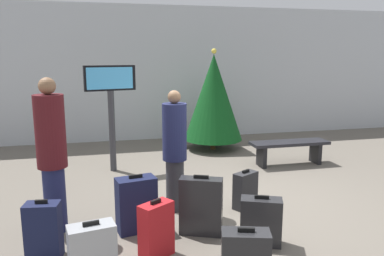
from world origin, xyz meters
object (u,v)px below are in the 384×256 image
(traveller_0, at_px, (52,152))
(suitcase_7, at_px, (245,190))
(waiting_bench, at_px, (289,147))
(suitcase_1, at_px, (43,231))
(traveller_1, at_px, (175,148))
(suitcase_4, at_px, (136,204))
(suitcase_5, at_px, (201,206))
(holiday_tree, at_px, (213,97))
(suitcase_2, at_px, (156,230))
(flight_info_kiosk, at_px, (111,98))
(suitcase_3, at_px, (92,253))
(suitcase_6, at_px, (261,221))

(traveller_0, bearing_deg, suitcase_7, 3.01)
(waiting_bench, height_order, suitcase_1, suitcase_1)
(traveller_1, distance_m, suitcase_7, 1.19)
(suitcase_1, xyz_separation_m, suitcase_4, (1.04, 0.44, 0.03))
(waiting_bench, height_order, suitcase_5, suitcase_5)
(holiday_tree, relative_size, suitcase_2, 3.54)
(flight_info_kiosk, distance_m, suitcase_3, 3.82)
(suitcase_6, bearing_deg, suitcase_5, 146.13)
(flight_info_kiosk, xyz_separation_m, suitcase_6, (1.57, -3.34, -1.13))
(suitcase_6, bearing_deg, suitcase_3, -170.91)
(holiday_tree, height_order, suitcase_6, holiday_tree)
(suitcase_3, bearing_deg, suitcase_4, 62.35)
(suitcase_4, bearing_deg, suitcase_2, -77.75)
(traveller_0, bearing_deg, flight_info_kiosk, 72.16)
(traveller_0, height_order, suitcase_1, traveller_0)
(flight_info_kiosk, xyz_separation_m, suitcase_5, (0.96, -2.93, -1.05))
(traveller_0, bearing_deg, traveller_1, 11.11)
(traveller_1, distance_m, suitcase_3, 1.98)
(flight_info_kiosk, height_order, waiting_bench, flight_info_kiosk)
(holiday_tree, height_order, suitcase_4, holiday_tree)
(suitcase_4, bearing_deg, traveller_0, 166.65)
(flight_info_kiosk, distance_m, suitcase_2, 3.54)
(suitcase_5, bearing_deg, suitcase_7, 37.68)
(waiting_bench, height_order, traveller_0, traveller_0)
(holiday_tree, bearing_deg, flight_info_kiosk, -153.06)
(traveller_0, height_order, suitcase_3, traveller_0)
(traveller_1, height_order, suitcase_4, traveller_1)
(suitcase_1, relative_size, suitcase_6, 1.12)
(holiday_tree, relative_size, suitcase_6, 3.91)
(traveller_1, bearing_deg, suitcase_1, -149.01)
(traveller_0, xyz_separation_m, suitcase_6, (2.35, -0.91, -0.74))
(suitcase_2, bearing_deg, suitcase_1, 167.77)
(suitcase_1, bearing_deg, suitcase_5, 5.24)
(traveller_1, height_order, suitcase_1, traveller_1)
(traveller_0, xyz_separation_m, suitcase_2, (1.13, -0.93, -0.71))
(suitcase_4, bearing_deg, holiday_tree, 60.96)
(suitcase_1, bearing_deg, traveller_0, 85.44)
(traveller_0, height_order, suitcase_7, traveller_0)
(flight_info_kiosk, height_order, traveller_1, flight_info_kiosk)
(suitcase_5, xyz_separation_m, suitcase_6, (0.61, -0.41, -0.08))
(suitcase_5, distance_m, suitcase_6, 0.74)
(suitcase_1, bearing_deg, flight_info_kiosk, 74.92)
(traveller_1, relative_size, suitcase_6, 2.87)
(traveller_0, relative_size, suitcase_2, 2.92)
(suitcase_2, bearing_deg, traveller_0, 140.73)
(waiting_bench, height_order, suitcase_7, suitcase_7)
(traveller_0, distance_m, suitcase_1, 0.97)
(suitcase_2, distance_m, suitcase_3, 0.73)
(holiday_tree, height_order, traveller_0, holiday_tree)
(waiting_bench, xyz_separation_m, suitcase_1, (-4.29, -2.68, -0.05))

